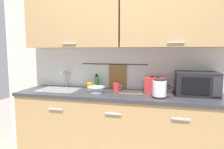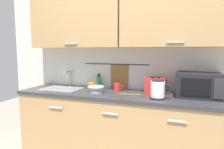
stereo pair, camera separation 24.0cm
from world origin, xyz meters
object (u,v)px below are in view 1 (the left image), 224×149
object	(u,v)px
microwave	(197,84)
mixing_bowl	(96,89)
wooden_spoon	(134,94)
electric_kettle	(160,88)
mug_by_kettle	(116,87)
mug_near_sink	(90,86)
toaster	(155,85)
dish_soap_bottle	(97,82)

from	to	relation	value
microwave	mixing_bowl	world-z (taller)	microwave
mixing_bowl	wooden_spoon	world-z (taller)	mixing_bowl
electric_kettle	mug_by_kettle	xyz separation A→B (m)	(-0.55, 0.27, -0.05)
wooden_spoon	mug_near_sink	bearing A→B (deg)	166.69
toaster	wooden_spoon	bearing A→B (deg)	-142.30
mug_near_sink	mug_by_kettle	xyz separation A→B (m)	(0.34, 0.04, 0.00)
mug_near_sink	mixing_bowl	bearing A→B (deg)	-49.48
electric_kettle	mug_by_kettle	distance (m)	0.61
microwave	electric_kettle	distance (m)	0.47
mug_by_kettle	wooden_spoon	bearing A→B (deg)	-35.08
microwave	mixing_bowl	bearing A→B (deg)	-172.34
microwave	mug_near_sink	world-z (taller)	microwave
mug_near_sink	wooden_spoon	world-z (taller)	mug_near_sink
microwave	toaster	xyz separation A→B (m)	(-0.47, 0.04, -0.04)
electric_kettle	mixing_bowl	world-z (taller)	electric_kettle
mug_near_sink	wooden_spoon	xyz separation A→B (m)	(0.59, -0.14, -0.04)
dish_soap_bottle	wooden_spoon	xyz separation A→B (m)	(0.54, -0.26, -0.08)
toaster	electric_kettle	bearing A→B (deg)	-76.92
mug_by_kettle	toaster	bearing A→B (deg)	0.57
wooden_spoon	mug_by_kettle	bearing A→B (deg)	144.92
dish_soap_bottle	toaster	distance (m)	0.78
electric_kettle	mug_by_kettle	bearing A→B (deg)	154.17
mug_near_sink	mug_by_kettle	distance (m)	0.34
mixing_bowl	toaster	bearing A→B (deg)	15.76
toaster	mug_by_kettle	size ratio (longest dim) A/B	2.13
microwave	mug_by_kettle	bearing A→B (deg)	177.92
microwave	dish_soap_bottle	world-z (taller)	microwave
electric_kettle	mug_near_sink	bearing A→B (deg)	165.55
dish_soap_bottle	wooden_spoon	size ratio (longest dim) A/B	0.71
mug_by_kettle	mug_near_sink	bearing A→B (deg)	-173.87
toaster	mug_by_kettle	xyz separation A→B (m)	(-0.49, -0.00, -0.05)
electric_kettle	mug_near_sink	size ratio (longest dim) A/B	1.89
dish_soap_bottle	mug_by_kettle	size ratio (longest dim) A/B	1.63
mug_near_sink	mixing_bowl	size ratio (longest dim) A/B	0.56
mug_by_kettle	dish_soap_bottle	bearing A→B (deg)	163.23
microwave	toaster	bearing A→B (deg)	175.18
mug_near_sink	wooden_spoon	size ratio (longest dim) A/B	0.43
microwave	dish_soap_bottle	size ratio (longest dim) A/B	2.35
microwave	mixing_bowl	size ratio (longest dim) A/B	2.15
electric_kettle	mixing_bowl	size ratio (longest dim) A/B	1.06
mug_near_sink	mixing_bowl	distance (m)	0.20
mug_near_sink	toaster	bearing A→B (deg)	2.87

